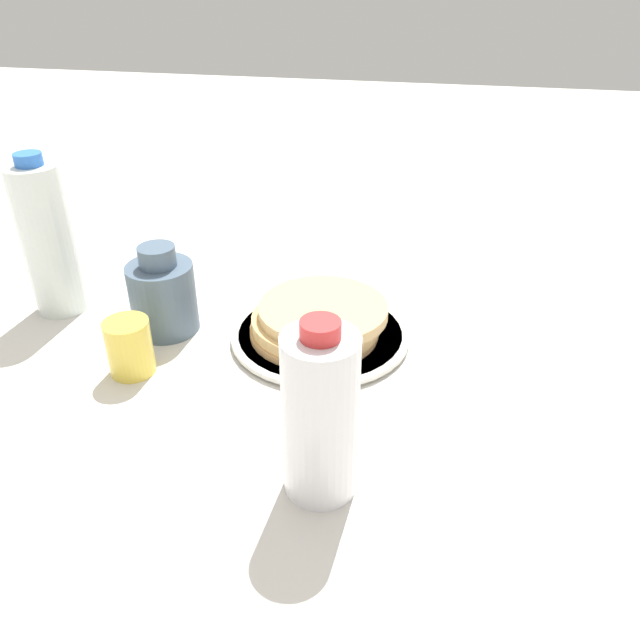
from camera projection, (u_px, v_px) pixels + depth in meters
name	position (u px, v px, depth m)	size (l,w,h in m)	color
ground_plane	(309.00, 337.00, 0.93)	(4.00, 4.00, 0.00)	silver
plate	(320.00, 335.00, 0.92)	(0.26, 0.26, 0.01)	silver
pancake_stack	(318.00, 320.00, 0.91)	(0.19, 0.20, 0.05)	tan
juice_glass	(129.00, 347.00, 0.84)	(0.06, 0.06, 0.08)	yellow
cream_jug	(163.00, 295.00, 0.92)	(0.10, 0.10, 0.14)	#4C6075
water_bottle_near	(320.00, 415.00, 0.63)	(0.08, 0.08, 0.21)	white
water_bottle_mid	(48.00, 240.00, 0.95)	(0.08, 0.08, 0.25)	silver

